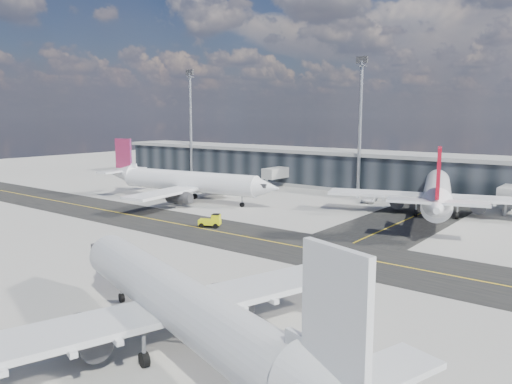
% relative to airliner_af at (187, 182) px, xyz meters
% --- Properties ---
extents(ground, '(300.00, 300.00, 0.00)m').
position_rel_airliner_af_xyz_m(ground, '(22.98, -19.57, -3.97)').
color(ground, gray).
rests_on(ground, ground).
extents(taxiway_lanes, '(180.00, 63.00, 0.03)m').
position_rel_airliner_af_xyz_m(taxiway_lanes, '(26.90, -8.83, -3.96)').
color(taxiway_lanes, black).
rests_on(taxiway_lanes, ground).
extents(terminal_concourse, '(152.00, 19.80, 8.80)m').
position_rel_airliner_af_xyz_m(terminal_concourse, '(23.02, 35.37, 0.12)').
color(terminal_concourse, black).
rests_on(terminal_concourse, ground).
extents(floodlight_masts, '(102.50, 0.70, 28.90)m').
position_rel_airliner_af_xyz_m(floodlight_masts, '(22.98, 28.43, 11.64)').
color(floodlight_masts, gray).
rests_on(floodlight_masts, ground).
extents(airliner_af, '(40.55, 34.70, 12.01)m').
position_rel_airliner_af_xyz_m(airliner_af, '(0.00, 0.00, 0.00)').
color(airliner_af, white).
rests_on(airliner_af, ground).
extents(airliner_redtail, '(36.37, 42.19, 12.76)m').
position_rel_airliner_af_xyz_m(airliner_redtail, '(44.14, 14.45, 0.25)').
color(airliner_redtail, white).
rests_on(airliner_redtail, ground).
extents(airliner_near, '(37.48, 32.32, 11.34)m').
position_rel_airliner_af_xyz_m(airliner_near, '(45.43, -45.44, -0.22)').
color(airliner_near, '#B8BBBD').
rests_on(airliner_near, ground).
extents(baggage_tug, '(3.63, 2.90, 2.06)m').
position_rel_airliner_af_xyz_m(baggage_tug, '(19.58, -14.06, -2.94)').
color(baggage_tug, '#D8DD0B').
rests_on(baggage_tug, ground).
extents(service_van, '(3.64, 5.72, 1.47)m').
position_rel_airliner_af_xyz_m(service_van, '(28.95, 21.31, -3.23)').
color(service_van, white).
rests_on(service_van, ground).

